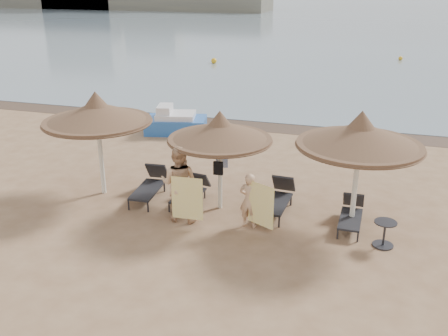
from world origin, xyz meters
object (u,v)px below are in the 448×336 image
Objects in this scene: lounger_far_left at (150,184)px; pedal_boat at (175,122)px; palapa_center at (220,132)px; lounger_near_left at (192,191)px; palapa_left at (97,113)px; person_right at (250,196)px; person_left at (179,178)px; palapa_right at (360,136)px; lounger_near_right at (278,197)px; lounger_far_right at (351,213)px; side_table at (384,235)px.

pedal_boat is (-1.70, 6.14, 0.04)m from lounger_far_left.
palapa_center is 1.69× the size of lounger_near_left.
pedal_boat is at bearing 123.88° from lounger_near_left.
person_right is (4.66, -0.83, -1.59)m from palapa_left.
person_left reaches higher than person_right.
pedal_boat is (-7.44, 6.37, -2.03)m from palapa_right.
person_left is at bearing -148.40° from lounger_near_right.
lounger_far_right is 4.55m from person_left.
side_table is at bearing -11.44° from palapa_center.
lounger_near_right is 3.05m from side_table.
person_left is (-5.18, -0.08, 0.89)m from side_table.
palapa_left is at bearing -100.97° from pedal_boat.
palapa_right is 2.13m from lounger_far_right.
lounger_near_left is at bearing 176.83° from palapa_right.
palapa_left is 4.81× the size of side_table.
lounger_near_left is at bearing -173.07° from lounger_near_right.
lounger_near_right is at bearing -60.91° from pedal_boat.
palapa_center is at bearing -132.17° from person_left.
pedal_boat is at bearing 135.37° from lounger_near_right.
person_left is at bearing -44.10° from lounger_far_left.
lounger_far_left is 1.12× the size of person_right.
lounger_far_right is at bearing -53.59° from pedal_boat.
person_right is at bearing -19.62° from lounger_near_left.
palapa_center reaches higher than lounger_far_right.
person_left is (-2.38, -1.30, 0.82)m from lounger_near_right.
palapa_left reaches higher than lounger_near_right.
pedal_boat reaches higher than lounger_far_left.
person_right is at bearing -178.64° from person_left.
palapa_center is at bearing 178.62° from palapa_right.
palapa_left is 1.30× the size of person_left.
lounger_near_right is 0.79× the size of person_left.
lounger_near_right is (-2.00, 0.42, -2.08)m from palapa_right.
lounger_far_right is (3.55, 0.01, -1.89)m from palapa_center.
lounger_far_left is (-5.74, 0.24, -2.07)m from palapa_right.
lounger_near_right is (1.57, 0.33, -1.85)m from palapa_center.
palapa_left is at bearing -5.49° from person_right.
person_left is at bearing 8.10° from person_right.
palapa_right reaches higher than palapa_left.
lounger_near_right is at bearing 156.47° from side_table.
palapa_right is at bearing 4.80° from lounger_near_left.
lounger_near_left is 4.45m from lounger_far_right.
palapa_left is 1.81× the size of person_right.
palapa_center is at bearing 168.56° from side_table.
pedal_boat is (-7.42, 6.28, 0.10)m from lounger_far_right.
lounger_far_right is 2.53× the size of side_table.
side_table is 0.24× the size of pedal_boat.
palapa_center is at bearing -71.71° from pedal_boat.
lounger_far_left is 3.75m from lounger_near_right.
palapa_left is 1.65× the size of lounger_near_right.
palapa_center is 4.02m from lounger_far_right.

